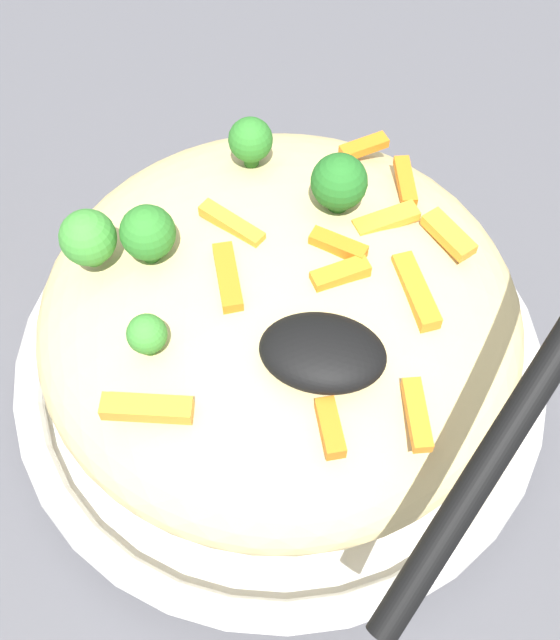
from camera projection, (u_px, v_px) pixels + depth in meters
ground_plane at (280, 383)px, 0.48m from camera, size 2.40×2.40×0.00m
serving_bowl at (280, 367)px, 0.46m from camera, size 0.30×0.30×0.04m
pasta_mound at (280, 317)px, 0.42m from camera, size 0.25×0.25×0.09m
carrot_piece_0 at (449, 234)px, 0.40m from camera, size 0.03×0.03×0.01m
carrot_piece_1 at (232, 224)px, 0.39m from camera, size 0.04×0.02×0.01m
carrot_piece_2 at (147, 408)px, 0.35m from camera, size 0.04×0.01×0.01m
carrot_piece_3 at (339, 282)px, 0.38m from camera, size 0.03×0.02×0.01m
carrot_piece_4 at (417, 414)px, 0.35m from camera, size 0.02×0.03×0.01m
carrot_piece_5 at (405, 181)px, 0.42m from camera, size 0.01×0.03×0.01m
carrot_piece_6 at (364, 146)px, 0.43m from camera, size 0.03×0.02×0.01m
carrot_piece_7 at (416, 293)px, 0.38m from camera, size 0.03×0.04×0.01m
carrot_piece_8 at (338, 246)px, 0.39m from camera, size 0.03×0.02×0.01m
carrot_piece_9 at (228, 278)px, 0.38m from camera, size 0.02×0.04×0.01m
carrot_piece_10 at (386, 220)px, 0.40m from camera, size 0.03×0.03×0.01m
carrot_piece_11 at (330, 428)px, 0.34m from camera, size 0.02×0.03×0.01m
broccoli_floret_0 at (339, 183)px, 0.39m from camera, size 0.03×0.03×0.04m
broccoli_floret_1 at (88, 238)px, 0.38m from camera, size 0.03×0.03×0.03m
broccoli_floret_2 at (148, 232)px, 0.38m from camera, size 0.03×0.03×0.03m
broccoli_floret_3 at (147, 335)px, 0.36m from camera, size 0.02×0.02×0.02m
broccoli_floret_4 at (251, 140)px, 0.41m from camera, size 0.02×0.02×0.03m
serving_spoon at (393, 373)px, 0.33m from camera, size 0.15×0.16×0.10m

